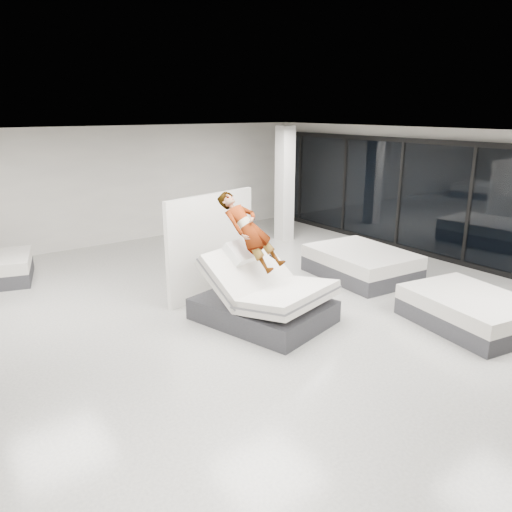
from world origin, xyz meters
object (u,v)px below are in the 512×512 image
Objects in this scene: person at (250,246)px; divider_panel at (212,245)px; hero_bed at (264,299)px; remote at (273,257)px; column at (285,184)px; flat_bed_right_near at (470,310)px; flat_bed_right_far at (361,264)px.

divider_panel is at bearing 73.52° from person.
hero_bed is 0.76m from remote.
column is at bearing 20.23° from divider_panel.
column is (3.94, 4.29, 1.18)m from hero_bed.
flat_bed_right_near is 0.71× the size of column.
person is 0.72× the size of flat_bed_right_near.
flat_bed_right_far is (3.30, 0.35, -1.03)m from person.
hero_bed is 1.56× the size of person.
divider_panel is 3.49m from flat_bed_right_far.
remote is 0.06× the size of flat_bed_right_far.
hero_bed is 5.95m from column.
person reaches higher than remote.
divider_panel is 4.90m from flat_bed_right_near.
divider_panel is (-0.04, 1.69, 0.61)m from hero_bed.
divider_panel reaches higher than person.
hero_bed is 1.13× the size of divider_panel.
flat_bed_right_near is (-0.47, -2.93, -0.03)m from flat_bed_right_far.
column is (3.99, 2.60, 0.57)m from divider_panel.
hero_bed reaches higher than flat_bed_right_near.
remote is 3.18m from flat_bed_right_far.
hero_bed is 1.80m from divider_panel.
remote is at bearing 9.45° from hero_bed.
divider_panel reaches higher than flat_bed_right_far.
flat_bed_right_far is (3.22, 0.67, -0.11)m from hero_bed.
flat_bed_right_near is at bearing -67.66° from divider_panel.
column is at bearing 78.70° from flat_bed_right_far.
person reaches higher than hero_bed.
column reaches higher than person.
flat_bed_right_far is at bearing -101.30° from column.
remote reaches higher than flat_bed_right_far.
divider_panel is 1.00× the size of flat_bed_right_near.
person is 3.98m from flat_bed_right_near.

